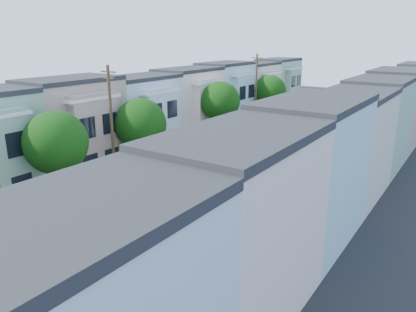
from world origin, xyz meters
TOP-DOWN VIEW (x-y plane):
  - ground at (0.00, 0.00)m, footprint 160.00×160.00m
  - road_slab at (0.00, 15.00)m, footprint 12.00×70.00m
  - curb_left at (-6.05, 15.00)m, footprint 0.30×70.00m
  - curb_right at (6.05, 15.00)m, footprint 0.30×70.00m
  - sidewalk_left at (-7.35, 15.00)m, footprint 2.60×70.00m
  - sidewalk_right at (7.35, 15.00)m, footprint 2.60×70.00m
  - centerline at (0.00, 15.00)m, footprint 0.12×70.00m
  - townhouse_row_left at (-11.15, 15.00)m, footprint 5.00×70.00m
  - townhouse_row_right at (11.15, 15.00)m, footprint 5.00×70.00m
  - tree_b at (-6.30, -3.57)m, footprint 4.70×4.70m
  - tree_c at (-6.30, 5.38)m, footprint 4.70×4.70m
  - tree_d at (-6.30, 18.86)m, footprint 4.70×4.70m
  - tree_e at (-6.30, 32.09)m, footprint 4.70×4.70m
  - tree_far_r at (6.90, 28.51)m, footprint 3.10×3.10m
  - utility_pole_near at (-6.30, 2.00)m, footprint 1.60×0.26m
  - utility_pole_far at (-6.30, 28.00)m, footprint 1.60×0.26m
  - fedex_truck at (2.20, -1.29)m, footprint 2.36×6.13m
  - lead_sedan at (1.87, 5.48)m, footprint 1.83×4.08m
  - parked_left_b at (-4.90, -6.36)m, footprint 2.32×4.95m
  - parked_left_c at (-4.90, 1.23)m, footprint 2.24×4.81m
  - parked_left_d at (-4.90, 11.67)m, footprint 2.79×5.53m
  - parked_right_a at (4.90, -8.10)m, footprint 1.71×3.88m
  - parked_right_b at (4.90, -2.65)m, footprint 2.35×4.83m
  - parked_right_c at (4.90, 18.47)m, footprint 2.03×4.39m
  - parked_right_d at (4.90, 29.40)m, footprint 1.90×4.20m

SIDE VIEW (x-z plane):
  - ground at x=0.00m, z-range 0.00..0.00m
  - centerline at x=0.00m, z-range -0.01..0.01m
  - townhouse_row_left at x=-11.15m, z-range -4.25..4.25m
  - townhouse_row_right at x=11.15m, z-range -4.25..4.25m
  - road_slab at x=0.00m, z-range 0.00..0.02m
  - curb_left at x=-6.05m, z-range 0.00..0.15m
  - curb_right at x=6.05m, z-range 0.00..0.15m
  - sidewalk_left at x=-7.35m, z-range 0.00..0.15m
  - sidewalk_right at x=7.35m, z-range 0.00..0.15m
  - parked_right_c at x=4.90m, z-range 0.00..1.22m
  - parked_right_a at x=4.90m, z-range 0.00..1.23m
  - parked_right_d at x=4.90m, z-range 0.00..1.24m
  - lead_sedan at x=1.87m, z-range 0.00..1.32m
  - parked_left_c at x=-4.90m, z-range 0.00..1.33m
  - parked_right_b at x=4.90m, z-range 0.00..1.40m
  - parked_left_b at x=-4.90m, z-range 0.00..1.45m
  - parked_left_d at x=-4.90m, z-range 0.00..1.50m
  - fedex_truck at x=2.20m, z-range 0.17..3.11m
  - tree_far_r at x=6.90m, z-range 1.01..6.22m
  - tree_c at x=-6.30m, z-range 1.16..8.21m
  - tree_e at x=-6.30m, z-range 1.18..8.28m
  - tree_b at x=-6.30m, z-range 1.25..8.49m
  - tree_d at x=-6.30m, z-range 1.31..8.66m
  - utility_pole_near at x=-6.30m, z-range 0.15..10.15m
  - utility_pole_far at x=-6.30m, z-range 0.15..10.15m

